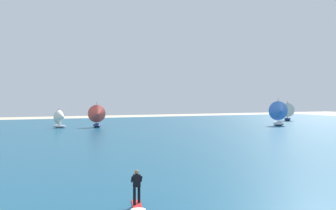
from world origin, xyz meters
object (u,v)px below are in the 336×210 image
(sailboat_mid_right, at_px, (288,111))
(sailboat_heeled_over, at_px, (280,113))
(kitesurfer, at_px, (137,193))
(sailboat_far_right, at_px, (97,116))
(sailboat_near_shore, at_px, (61,119))

(sailboat_mid_right, distance_m, sailboat_heeled_over, 18.92)
(kitesurfer, distance_m, sailboat_far_right, 49.60)
(kitesurfer, height_order, sailboat_near_shore, sailboat_near_shore)
(kitesurfer, relative_size, sailboat_heeled_over, 0.39)
(sailboat_near_shore, relative_size, sailboat_far_right, 0.78)
(sailboat_mid_right, relative_size, sailboat_far_right, 1.02)
(sailboat_near_shore, relative_size, sailboat_mid_right, 0.76)
(sailboat_near_shore, height_order, sailboat_mid_right, sailboat_mid_right)
(kitesurfer, height_order, sailboat_mid_right, sailboat_mid_right)
(kitesurfer, height_order, sailboat_heeled_over, sailboat_heeled_over)
(sailboat_near_shore, height_order, sailboat_far_right, sailboat_far_right)
(sailboat_far_right, bearing_deg, sailboat_near_shore, 167.83)
(kitesurfer, xyz_separation_m, sailboat_mid_right, (54.95, 52.03, 1.47))
(sailboat_near_shore, xyz_separation_m, sailboat_heeled_over, (38.09, -11.13, 0.78))
(sailboat_near_shore, bearing_deg, kitesurfer, -93.73)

